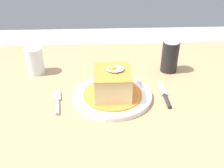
% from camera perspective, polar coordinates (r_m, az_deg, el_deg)
% --- Properties ---
extents(dining_table, '(1.20, 0.83, 0.76)m').
position_cam_1_polar(dining_table, '(0.98, 3.95, -6.21)').
color(dining_table, '#A87F56').
rests_on(dining_table, ground_plane).
extents(main_plate, '(0.27, 0.27, 0.02)m').
position_cam_1_polar(main_plate, '(0.83, 0.07, -2.53)').
color(main_plate, white).
rests_on(main_plate, dining_table).
extents(sandwich_meal, '(0.20, 0.20, 0.11)m').
position_cam_1_polar(sandwich_meal, '(0.81, 0.09, 0.04)').
color(sandwich_meal, orange).
rests_on(sandwich_meal, main_plate).
extents(fork, '(0.04, 0.14, 0.01)m').
position_cam_1_polar(fork, '(0.82, -12.60, -4.38)').
color(fork, silver).
rests_on(fork, dining_table).
extents(knife, '(0.02, 0.17, 0.01)m').
position_cam_1_polar(knife, '(0.85, 12.30, -2.94)').
color(knife, '#262628').
rests_on(knife, dining_table).
extents(soda_can, '(0.07, 0.07, 0.12)m').
position_cam_1_polar(soda_can, '(1.01, 13.28, 6.18)').
color(soda_can, black).
rests_on(soda_can, dining_table).
extents(drinking_glass, '(0.07, 0.07, 0.10)m').
position_cam_1_polar(drinking_glass, '(1.02, -17.44, 4.79)').
color(drinking_glass, '#3F2314').
rests_on(drinking_glass, dining_table).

